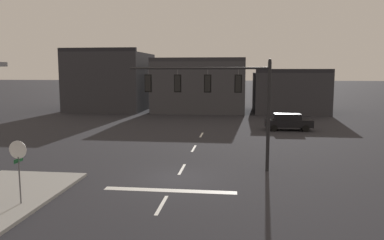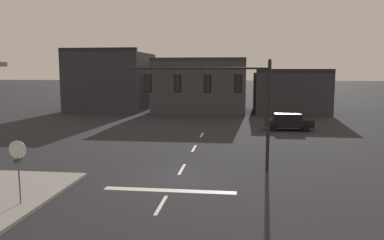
# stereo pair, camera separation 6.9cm
# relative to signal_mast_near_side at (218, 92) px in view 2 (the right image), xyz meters

# --- Properties ---
(ground_plane) EXTENTS (400.00, 400.00, 0.00)m
(ground_plane) POSITION_rel_signal_mast_near_side_xyz_m (-2.05, -2.25, -4.51)
(ground_plane) COLOR #232328
(stop_bar_paint) EXTENTS (6.40, 0.50, 0.01)m
(stop_bar_paint) POSITION_rel_signal_mast_near_side_xyz_m (-2.05, -4.25, -4.50)
(stop_bar_paint) COLOR silver
(stop_bar_paint) RESTS_ON ground
(lane_centreline) EXTENTS (0.16, 26.40, 0.01)m
(lane_centreline) POSITION_rel_signal_mast_near_side_xyz_m (-2.05, -0.25, -4.50)
(lane_centreline) COLOR silver
(lane_centreline) RESTS_ON ground
(signal_mast_near_side) EXTENTS (8.00, 0.36, 6.34)m
(signal_mast_near_side) POSITION_rel_signal_mast_near_side_xyz_m (0.00, 0.00, 0.00)
(signal_mast_near_side) COLOR black
(signal_mast_near_side) RESTS_ON ground
(stop_sign) EXTENTS (0.76, 0.64, 2.83)m
(stop_sign) POSITION_rel_signal_mast_near_side_xyz_m (-7.90, -7.15, -2.36)
(stop_sign) COLOR #56565B
(stop_sign) RESTS_ON ground
(car_lot_nearside) EXTENTS (4.49, 1.99, 1.61)m
(car_lot_nearside) POSITION_rel_signal_mast_near_side_xyz_m (5.95, 15.45, -3.65)
(car_lot_nearside) COLOR black
(car_lot_nearside) RESTS_ON ground
(building_row) EXTENTS (35.45, 11.47, 8.67)m
(building_row) POSITION_rel_signal_mast_near_side_xyz_m (-6.96, 32.20, -0.96)
(building_row) COLOR #2D2D33
(building_row) RESTS_ON ground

